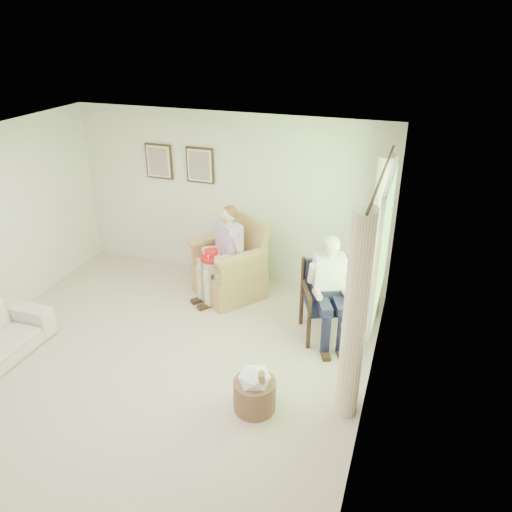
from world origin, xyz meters
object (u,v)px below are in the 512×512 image
(red_hat, at_px, (212,256))
(person_dark, at_px, (328,284))
(wicker_armchair, at_px, (230,272))
(person_wicker, at_px, (226,248))
(wood_armchair, at_px, (330,296))
(hatbox, at_px, (255,389))

(red_hat, bearing_deg, person_dark, -12.11)
(wicker_armchair, height_order, person_dark, person_dark)
(person_wicker, bearing_deg, wicker_armchair, 126.86)
(wood_armchair, xyz_separation_m, hatbox, (-0.45, -1.70, -0.28))
(wicker_armchair, bearing_deg, red_hat, -80.58)
(wood_armchair, bearing_deg, person_dark, -113.55)
(wood_armchair, height_order, person_dark, person_dark)
(wood_armchair, bearing_deg, person_wicker, 143.71)
(person_wicker, xyz_separation_m, person_dark, (1.60, -0.53, -0.02))
(wicker_armchair, distance_m, wood_armchair, 1.69)
(hatbox, bearing_deg, wood_armchair, 75.32)
(wicker_armchair, relative_size, red_hat, 3.51)
(wicker_armchair, xyz_separation_m, person_wicker, (0.00, -0.15, 0.47))
(wood_armchair, relative_size, person_dark, 0.72)
(person_dark, relative_size, hatbox, 2.05)
(person_wicker, distance_m, red_hat, 0.23)
(wood_armchair, height_order, hatbox, wood_armchair)
(person_wicker, bearing_deg, person_dark, 18.67)
(person_dark, height_order, hatbox, person_dark)
(person_wicker, relative_size, person_dark, 1.02)
(person_wicker, bearing_deg, red_hat, -99.43)
(wicker_armchair, height_order, red_hat, wicker_armchair)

